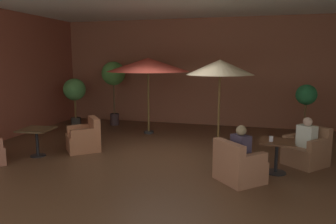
{
  "coord_description": "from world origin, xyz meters",
  "views": [
    {
      "loc": [
        2.13,
        -7.46,
        2.36
      ],
      "look_at": [
        0.0,
        0.41,
        1.03
      ],
      "focal_mm": 34.37,
      "sensor_mm": 36.0,
      "label": 1
    }
  ],
  "objects": [
    {
      "name": "wall_back_brick",
      "position": [
        0.0,
        4.11,
        1.9
      ],
      "size": [
        10.07,
        0.08,
        3.8
      ],
      "primitive_type": "cube",
      "color": "#92543D",
      "rests_on": "ground_plane"
    },
    {
      "name": "cafe_table_front_right",
      "position": [
        -2.98,
        -0.9,
        0.54
      ],
      "size": [
        0.8,
        0.8,
        0.69
      ],
      "color": "black",
      "rests_on": "ground_plane"
    },
    {
      "name": "ground_plane",
      "position": [
        0.0,
        0.0,
        -0.01
      ],
      "size": [
        10.07,
        8.29,
        0.02
      ],
      "primitive_type": "cube",
      "color": "#4F3220"
    },
    {
      "name": "patron_blue_shirt",
      "position": [
        1.92,
        -1.27,
        0.73
      ],
      "size": [
        0.42,
        0.43,
        0.68
      ],
      "color": "#392E41",
      "rests_on": "ground_plane"
    },
    {
      "name": "armchair_front_left_east",
      "position": [
        3.33,
        0.12,
        0.32
      ],
      "size": [
        1.07,
        1.07,
        0.87
      ],
      "color": "#8F5F42",
      "rests_on": "ground_plane"
    },
    {
      "name": "potted_tree_mid_left",
      "position": [
        3.58,
        2.51,
        1.12
      ],
      "size": [
        0.59,
        0.59,
        1.65
      ],
      "color": "#A76545",
      "rests_on": "ground_plane"
    },
    {
      "name": "potted_tree_left_corner",
      "position": [
        -2.75,
        3.14,
        1.75
      ],
      "size": [
        0.84,
        0.84,
        2.29
      ],
      "color": "#3A2B2E",
      "rests_on": "ground_plane"
    },
    {
      "name": "armchair_front_right_north",
      "position": [
        -2.1,
        -0.15,
        0.32
      ],
      "size": [
        1.06,
        1.05,
        0.86
      ],
      "color": "#A05F3E",
      "rests_on": "ground_plane"
    },
    {
      "name": "patio_umbrella_tall_red",
      "position": [
        -1.13,
        2.2,
        2.19
      ],
      "size": [
        2.61,
        2.61,
        2.41
      ],
      "color": "#2D2D2D",
      "rests_on": "ground_plane"
    },
    {
      "name": "iced_drink_cup",
      "position": [
        2.5,
        -0.69,
        0.75
      ],
      "size": [
        0.08,
        0.08,
        0.11
      ],
      "primitive_type": "cylinder",
      "color": "white",
      "rests_on": "cafe_table_front_left"
    },
    {
      "name": "armchair_front_left_north",
      "position": [
        1.89,
        -1.3,
        0.31
      ],
      "size": [
        1.09,
        1.09,
        0.82
      ],
      "color": "#9D6449",
      "rests_on": "ground_plane"
    },
    {
      "name": "potted_tree_mid_right",
      "position": [
        -3.92,
        2.45,
        1.23
      ],
      "size": [
        0.77,
        0.77,
        1.72
      ],
      "color": "#342F2A",
      "rests_on": "ground_plane"
    },
    {
      "name": "patron_by_window",
      "position": [
        3.29,
        0.09,
        0.71
      ],
      "size": [
        0.45,
        0.44,
        0.68
      ],
      "color": "silver",
      "rests_on": "ground_plane"
    },
    {
      "name": "patio_umbrella_center_beige",
      "position": [
        1.17,
        1.69,
        2.13
      ],
      "size": [
        1.92,
        1.92,
        2.36
      ],
      "color": "#2D2D2D",
      "rests_on": "ground_plane"
    },
    {
      "name": "cafe_table_front_left",
      "position": [
        2.63,
        -0.62,
        0.51
      ],
      "size": [
        0.72,
        0.72,
        0.69
      ],
      "color": "black",
      "rests_on": "ground_plane"
    }
  ]
}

